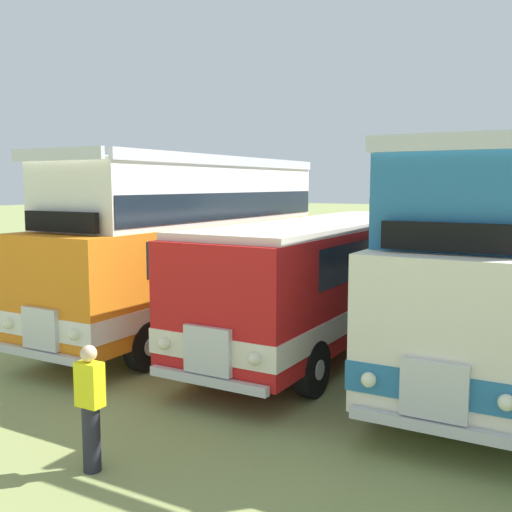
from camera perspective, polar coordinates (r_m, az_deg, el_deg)
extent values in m
cube|color=orange|center=(15.60, -6.19, -1.00)|extent=(2.50, 9.77, 2.30)
cube|color=white|center=(15.70, -6.16, -3.17)|extent=(2.54, 9.81, 0.44)
cube|color=#19232D|center=(15.86, -5.38, 1.32)|extent=(2.53, 7.37, 0.76)
cube|color=#19232D|center=(11.96, -19.76, -0.62)|extent=(2.20, 0.10, 0.90)
cube|color=silver|center=(12.11, -19.91, -6.56)|extent=(0.90, 0.12, 0.80)
cube|color=silver|center=(12.21, -19.92, -8.87)|extent=(2.30, 0.14, 0.16)
sphere|color=#EAEACC|center=(11.45, -16.98, -7.21)|extent=(0.22, 0.22, 0.22)
sphere|color=#EAEACC|center=(12.78, -22.60, -5.98)|extent=(0.22, 0.22, 0.22)
cube|color=white|center=(15.66, -5.75, 6.01)|extent=(2.40, 8.87, 1.50)
cube|color=silver|center=(12.17, -18.57, 9.22)|extent=(2.40, 0.10, 0.24)
cube|color=silver|center=(19.03, 1.11, 8.59)|extent=(2.40, 0.10, 0.24)
cube|color=silver|center=(15.02, -1.99, 9.06)|extent=(0.10, 8.87, 0.24)
cube|color=silver|center=(16.39, -9.26, 8.79)|extent=(0.10, 8.87, 0.24)
cube|color=#19232D|center=(15.67, -5.74, 4.91)|extent=(2.44, 8.77, 0.64)
cube|color=black|center=(12.22, -18.17, 3.12)|extent=(1.90, 0.12, 0.40)
cylinder|color=black|center=(12.60, -10.57, -8.46)|extent=(0.28, 1.04, 1.04)
cylinder|color=silver|center=(12.50, -10.04, -8.57)|extent=(0.02, 0.36, 0.36)
cylinder|color=black|center=(14.14, -17.81, -6.98)|extent=(0.28, 1.04, 1.04)
cylinder|color=silver|center=(14.25, -18.22, -6.89)|extent=(0.02, 0.36, 0.36)
cylinder|color=black|center=(17.82, 2.67, -3.83)|extent=(0.28, 1.04, 1.04)
cylinder|color=silver|center=(17.76, 3.10, -3.87)|extent=(0.02, 0.36, 0.36)
cylinder|color=black|center=(18.95, -3.57, -3.20)|extent=(0.28, 1.04, 1.04)
cylinder|color=silver|center=(19.03, -3.95, -3.16)|extent=(0.02, 0.36, 0.36)
cube|color=red|center=(14.17, 6.87, -1.81)|extent=(2.61, 9.94, 2.30)
cube|color=silver|center=(14.27, 6.84, -4.19)|extent=(2.65, 9.98, 0.44)
cube|color=#19232D|center=(14.46, 7.52, 0.75)|extent=(2.61, 7.54, 0.76)
cube|color=#19232D|center=(9.80, -4.37, -1.80)|extent=(2.20, 0.12, 0.90)
cube|color=silver|center=(9.98, -4.66, -9.00)|extent=(0.90, 0.13, 0.80)
cube|color=silver|center=(10.10, -4.73, -11.77)|extent=(2.30, 0.16, 0.16)
sphere|color=#EAEACC|center=(9.51, -0.16, -9.79)|extent=(0.22, 0.22, 0.22)
sphere|color=#EAEACC|center=(10.49, -8.79, -8.27)|extent=(0.22, 0.22, 0.22)
cube|color=silver|center=(14.04, 6.94, 3.12)|extent=(2.56, 9.54, 0.14)
cylinder|color=black|center=(10.98, 5.41, -10.68)|extent=(0.29, 1.04, 1.04)
cylinder|color=silver|center=(10.92, 6.14, -10.78)|extent=(0.02, 0.36, 0.36)
cylinder|color=black|center=(12.07, -4.70, -9.05)|extent=(0.29, 1.04, 1.04)
cylinder|color=silver|center=(12.15, -5.29, -8.94)|extent=(0.02, 0.36, 0.36)
cylinder|color=black|center=(16.95, 14.62, -4.60)|extent=(0.29, 1.04, 1.04)
cylinder|color=silver|center=(16.92, 15.11, -4.64)|extent=(0.02, 0.36, 0.36)
cylinder|color=black|center=(17.68, 7.40, -3.97)|extent=(0.29, 1.04, 1.04)
cylinder|color=silver|center=(17.74, 6.95, -3.93)|extent=(0.02, 0.36, 0.36)
cube|color=silver|center=(13.50, 21.84, -2.68)|extent=(2.53, 10.70, 2.30)
cube|color=teal|center=(13.61, 21.73, -5.18)|extent=(2.57, 10.74, 0.44)
cube|color=#19232D|center=(13.82, 22.18, 0.02)|extent=(2.55, 8.30, 0.76)
cube|color=#19232D|center=(8.26, 17.12, -3.72)|extent=(2.20, 0.11, 0.90)
cube|color=silver|center=(8.47, 16.65, -12.20)|extent=(0.90, 0.12, 0.80)
cube|color=silver|center=(8.61, 16.49, -15.41)|extent=(2.30, 0.15, 0.16)
sphere|color=#EAEACC|center=(8.32, 22.84, -12.79)|extent=(0.22, 0.22, 0.22)
sphere|color=#EAEACC|center=(8.68, 10.72, -11.54)|extent=(0.22, 0.22, 0.22)
cube|color=teal|center=(13.59, 22.34, 5.41)|extent=(2.43, 9.80, 1.50)
cube|color=silver|center=(8.57, 18.25, 10.38)|extent=(2.40, 0.11, 0.24)
cube|color=silver|center=(13.80, 17.49, 8.94)|extent=(0.13, 9.79, 0.24)
cube|color=#19232D|center=(13.60, 22.29, 4.14)|extent=(2.47, 9.70, 0.64)
cube|color=black|center=(8.63, 17.99, 1.72)|extent=(1.90, 0.12, 0.40)
cylinder|color=black|center=(10.44, 12.31, -11.75)|extent=(0.28, 1.04, 1.04)
cylinder|color=silver|center=(10.48, 11.51, -11.65)|extent=(0.02, 0.36, 0.36)
cylinder|color=black|center=(17.33, 19.47, -4.53)|extent=(0.28, 1.04, 1.04)
cylinder|color=silver|center=(17.36, 18.98, -4.49)|extent=(0.02, 0.36, 0.36)
cylinder|color=#23232D|center=(8.60, -15.45, -16.48)|extent=(0.24, 0.24, 0.90)
cube|color=yellow|center=(8.34, -15.61, -11.73)|extent=(0.36, 0.22, 0.60)
sphere|color=beige|center=(8.22, -15.71, -8.95)|extent=(0.22, 0.22, 0.22)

